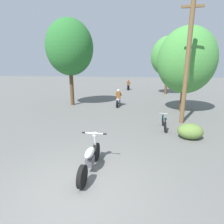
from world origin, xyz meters
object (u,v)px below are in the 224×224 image
Objects in this scene: roadside_tree_right_far at (168,56)px; motorcycle_rider_far at (128,86)px; motorcycle_rider_lead at (118,100)px; roadside_tree_right_near at (186,61)px; roadside_tree_left at (70,48)px; bicycle_parked at (164,123)px; utility_pole at (187,62)px; motorcycle_foreground at (90,158)px.

roadside_tree_right_far is 3.15× the size of motorcycle_rider_far.
motorcycle_rider_lead is 0.92× the size of motorcycle_rider_far.
roadside_tree_right_near is 2.73× the size of motorcycle_rider_far.
roadside_tree_left is at bearing -108.08° from motorcycle_rider_far.
motorcycle_rider_lead reaches higher than bicycle_parked.
utility_pole is 3.41× the size of motorcycle_rider_lead.
roadside_tree_right_near is at bearing -13.03° from motorcycle_rider_lead.
motorcycle_rider_lead is (-4.26, 4.06, -2.91)m from utility_pole.
motorcycle_rider_far is (-0.57, 21.25, 0.09)m from motorcycle_foreground.
utility_pole is 6.57m from motorcycle_rider_lead.
roadside_tree_left is at bearing -175.94° from motorcycle_rider_lead.
utility_pole reaches higher than bicycle_parked.
motorcycle_foreground is at bearing -88.48° from motorcycle_rider_far.
bicycle_parked is at bearing -97.13° from roadside_tree_right_far.
roadside_tree_left is 9.71m from bicycle_parked.
roadside_tree_right_far is 18.72m from motorcycle_foreground.
motorcycle_rider_far is at bearing 71.92° from roadside_tree_left.
roadside_tree_right_far is 10.16m from motorcycle_rider_lead.
motorcycle_foreground is (-4.38, -8.59, -3.15)m from roadside_tree_right_near.
roadside_tree_right_near is at bearing 62.96° from motorcycle_foreground.
bicycle_parked is (-1.13, -1.23, -3.10)m from utility_pole.
roadside_tree_right_far reaches higher than motorcycle_rider_lead.
bicycle_parked is at bearing -132.60° from utility_pole.
roadside_tree_left is at bearing 115.12° from motorcycle_foreground.
roadside_tree_right_near is 2.98× the size of motorcycle_rider_lead.
roadside_tree_right_near is 5.84m from motorcycle_rider_lead.
bicycle_parked is (-1.67, -13.35, -4.10)m from roadside_tree_right_far.
motorcycle_foreground is at bearing -64.88° from roadside_tree_left.
motorcycle_foreground is (-3.80, -5.65, -3.00)m from utility_pole.
roadside_tree_right_far is 3.98× the size of bicycle_parked.
roadside_tree_right_far is 3.44× the size of motorcycle_rider_lead.
roadside_tree_left is at bearing 144.71° from bicycle_parked.
bicycle_parked is (3.13, -5.30, -0.20)m from motorcycle_rider_lead.
roadside_tree_left reaches higher than motorcycle_rider_lead.
roadside_tree_left is (-8.81, 0.84, 1.10)m from roadside_tree_right_near.
roadside_tree_left is at bearing 174.54° from roadside_tree_right_near.
utility_pole is at bearing -101.30° from roadside_tree_right_near.
motorcycle_rider_far is (-4.36, 15.60, -2.91)m from utility_pole.
bicycle_parked is (-1.72, -4.17, -3.25)m from roadside_tree_right_near.
roadside_tree_right_near reaches higher than motorcycle_rider_lead.
roadside_tree_right_near is 0.87× the size of roadside_tree_right_far.
roadside_tree_right_far is at bearing 59.20° from motorcycle_rider_lead.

